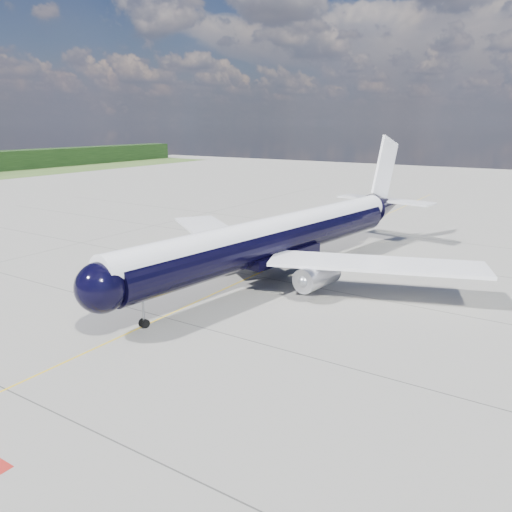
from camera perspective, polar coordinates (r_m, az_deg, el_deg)
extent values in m
plane|color=gray|center=(61.32, 2.24, -1.09)|extent=(320.00, 320.00, 0.00)
cube|color=#E1B40B|center=(57.24, -0.30, -2.25)|extent=(0.16, 160.00, 0.01)
cylinder|color=black|center=(54.70, 2.24, 1.86)|extent=(10.00, 41.38, 4.12)
sphere|color=black|center=(40.69, -17.28, -3.46)|extent=(4.67, 4.67, 4.12)
cone|color=black|center=(75.82, 14.44, 5.58)|extent=(5.17, 8.11, 4.12)
cylinder|color=white|center=(54.48, 2.25, 2.92)|extent=(9.42, 43.40, 3.22)
cube|color=black|center=(40.41, -17.60, -2.73)|extent=(2.76, 1.66, 0.60)
cube|color=white|center=(63.58, -4.89, 2.77)|extent=(20.00, 16.69, 0.35)
cube|color=white|center=(50.28, 13.59, -0.88)|extent=(21.43, 12.14, 0.35)
cube|color=black|center=(55.06, 2.22, 0.32)|extent=(6.07, 11.39, 1.08)
cylinder|color=#BBBBC2|center=(58.26, -4.54, 0.39)|extent=(3.12, 5.29, 2.43)
cylinder|color=#BBBBC2|center=(49.57, 7.01, -2.30)|extent=(3.12, 5.29, 2.43)
sphere|color=gray|center=(56.74, -6.18, -0.05)|extent=(1.35, 1.35, 1.19)
sphere|color=gray|center=(47.78, 5.48, -2.92)|extent=(1.35, 1.35, 1.19)
cube|color=white|center=(58.21, -4.41, 1.21)|extent=(0.74, 3.47, 1.19)
cube|color=white|center=(49.51, 7.18, -1.34)|extent=(0.74, 3.47, 1.19)
cube|color=white|center=(74.68, 14.53, 9.73)|extent=(1.33, 6.86, 9.25)
cube|color=white|center=(75.69, 14.48, 6.23)|extent=(14.45, 5.46, 0.24)
cylinder|color=gray|center=(43.72, -12.74, -6.31)|extent=(0.22, 0.22, 2.28)
cylinder|color=black|center=(44.24, -12.83, -7.42)|extent=(0.30, 0.78, 0.76)
cylinder|color=black|center=(43.91, -12.49, -7.57)|extent=(0.30, 0.78, 0.76)
cylinder|color=gray|center=(58.81, 0.56, -0.30)|extent=(0.32, 0.32, 2.06)
cylinder|color=gray|center=(54.75, 6.11, -1.55)|extent=(0.32, 0.32, 2.06)
cylinder|color=black|center=(58.61, 0.18, -1.23)|extent=(0.65, 1.25, 1.19)
cylinder|color=black|center=(59.49, 0.93, -0.99)|extent=(0.65, 1.25, 1.19)
cylinder|color=black|center=(54.53, 5.72, -2.56)|extent=(0.65, 1.25, 1.19)
cylinder|color=black|center=(55.47, 6.44, -2.27)|extent=(0.65, 1.25, 1.19)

